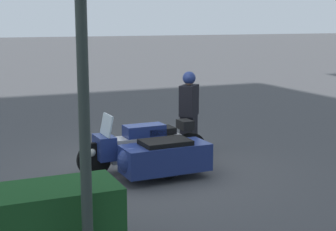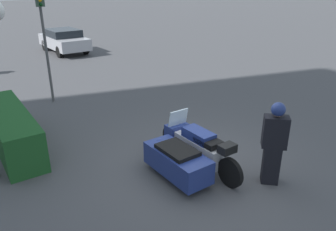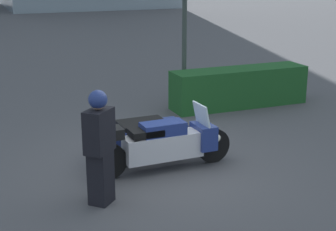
{
  "view_description": "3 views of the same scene",
  "coord_description": "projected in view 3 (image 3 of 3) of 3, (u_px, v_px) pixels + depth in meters",
  "views": [
    {
      "loc": [
        3.44,
        8.97,
        2.87
      ],
      "look_at": [
        -0.24,
        0.5,
        1.15
      ],
      "focal_mm": 55.0,
      "sensor_mm": 36.0,
      "label": 1
    },
    {
      "loc": [
        -5.01,
        4.24,
        3.96
      ],
      "look_at": [
        0.89,
        0.17,
        1.01
      ],
      "focal_mm": 35.0,
      "sensor_mm": 36.0,
      "label": 2
    },
    {
      "loc": [
        -3.14,
        -8.01,
        3.55
      ],
      "look_at": [
        0.26,
        0.31,
        0.89
      ],
      "focal_mm": 55.0,
      "sensor_mm": 36.0,
      "label": 3
    }
  ],
  "objects": [
    {
      "name": "ground_plane",
      "position": [
        161.0,
        169.0,
        9.25
      ],
      "size": [
        160.0,
        160.0,
        0.0
      ],
      "primitive_type": "plane",
      "color": "#424244"
    },
    {
      "name": "police_motorcycle",
      "position": [
        156.0,
        139.0,
        9.44
      ],
      "size": [
        2.66,
        1.31,
        1.15
      ],
      "rotation": [
        0.0,
        0.0,
        0.02
      ],
      "color": "black",
      "rests_on": "ground"
    },
    {
      "name": "officer_rider",
      "position": [
        100.0,
        145.0,
        7.7
      ],
      "size": [
        0.55,
        0.55,
        1.79
      ],
      "rotation": [
        0.0,
        0.0,
        2.36
      ],
      "color": "black",
      "rests_on": "ground"
    },
    {
      "name": "hedge_bush_curbside",
      "position": [
        239.0,
        87.0,
        13.24
      ],
      "size": [
        3.6,
        0.84,
        0.99
      ],
      "primitive_type": "cube",
      "color": "#19471E",
      "rests_on": "ground"
    }
  ]
}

